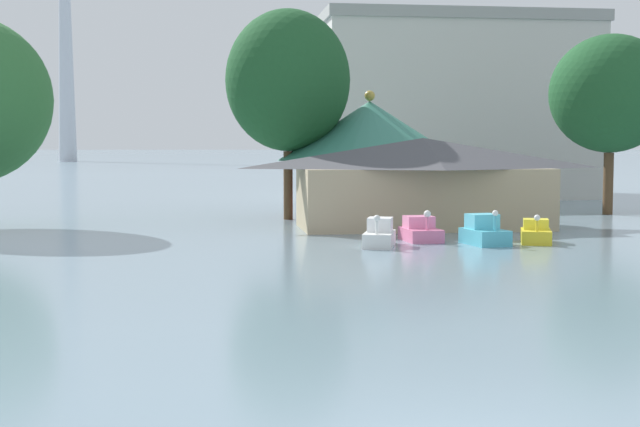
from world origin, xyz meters
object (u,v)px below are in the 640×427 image
Objects in this scene: pedal_boat_white at (379,235)px; pedal_boat_pink at (420,231)px; pedal_boat_yellow at (536,233)px; boathouse at (423,181)px; shoreline_tree_mid at (288,81)px; green_roof_pavilion at (369,149)px; pedal_boat_cyan at (484,233)px; shoreline_tree_right at (610,94)px; background_building_block at (444,109)px.

pedal_boat_pink is (2.54, 2.14, -0.04)m from pedal_boat_white.
pedal_boat_pink is 5.72m from pedal_boat_yellow.
boathouse reaches higher than pedal_boat_white.
shoreline_tree_mid is at bearing -162.04° from pedal_boat_pink.
green_roof_pavilion is at bearing 176.58° from pedal_boat_pink.
pedal_boat_white is 1.16× the size of pedal_boat_cyan.
green_roof_pavilion is 0.90× the size of shoreline_tree_mid.
pedal_boat_pink is 0.99× the size of pedal_boat_yellow.
boathouse is (1.81, 6.83, 2.27)m from pedal_boat_pink.
pedal_boat_yellow is at bearing 69.05° from pedal_boat_pink.
shoreline_tree_right is (11.78, 17.07, 7.94)m from pedal_boat_yellow.
pedal_boat_pink is 43.23m from background_building_block.
pedal_boat_yellow is 0.11× the size of background_building_block.
background_building_block is at bearing 72.78° from boathouse.
pedal_boat_white is 3.32m from pedal_boat_pink.
pedal_boat_cyan is 9.21m from boathouse.
background_building_block is (17.73, 26.63, -0.63)m from shoreline_tree_mid.
pedal_boat_white is at bearing -68.59° from pedal_boat_yellow.
pedal_boat_cyan is 44.52m from background_building_block.
shoreline_tree_right is (17.23, 15.32, 7.92)m from pedal_boat_pink.
green_roof_pavilion is 0.49× the size of background_building_block.
background_building_block reaches higher than pedal_boat_yellow.
pedal_boat_white is at bearing -98.87° from green_roof_pavilion.
shoreline_tree_right reaches higher than pedal_boat_pink.
pedal_boat_pink is 0.18× the size of boathouse.
pedal_boat_cyan reaches higher than pedal_boat_yellow.
pedal_boat_white is 1.13× the size of pedal_boat_yellow.
shoreline_tree_mid is (-2.89, 16.20, 8.50)m from pedal_boat_white.
pedal_boat_pink is at bearing -89.21° from pedal_boat_yellow.
pedal_boat_white is 1.14× the size of pedal_boat_pink.
shoreline_tree_mid reaches higher than green_roof_pavilion.
pedal_boat_cyan is 23.98m from shoreline_tree_right.
shoreline_tree_right is (14.54, 17.39, 7.83)m from pedal_boat_cyan.
pedal_boat_pink is at bearing -104.85° from boathouse.
boathouse reaches higher than pedal_boat_cyan.
pedal_boat_pink reaches higher than pedal_boat_white.
background_building_block is (6.85, 42.43, 7.92)m from pedal_boat_yellow.
background_building_block reaches higher than pedal_boat_cyan.
background_building_block is at bearing 157.62° from pedal_boat_cyan.
background_building_block reaches higher than boathouse.
pedal_boat_pink is at bearing -138.37° from shoreline_tree_right.
pedal_boat_yellow is at bearing -124.62° from shoreline_tree_right.
background_building_block is (9.61, 42.76, 7.82)m from pedal_boat_cyan.
pedal_boat_yellow is 0.19× the size of boathouse.
background_building_block reaches higher than shoreline_tree_right.
pedal_boat_yellow is at bearing -55.47° from shoreline_tree_mid.
green_roof_pavilion is 0.98× the size of shoreline_tree_right.
background_building_block is at bearing 160.03° from pedal_boat_pink.
pedal_boat_yellow is 9.60m from boathouse.
pedal_boat_white is 46.00m from background_building_block.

